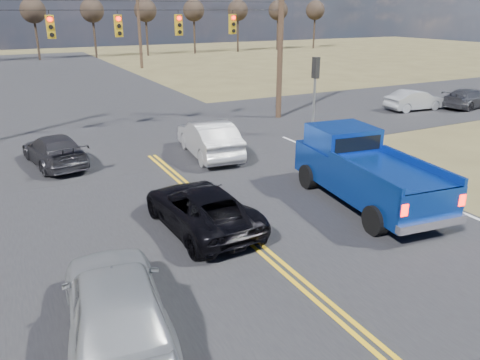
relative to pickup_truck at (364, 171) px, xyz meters
name	(u,v)px	position (x,y,z in m)	size (l,w,h in m)	color
ground	(379,351)	(-4.62, -5.78, -1.10)	(160.00, 160.00, 0.00)	brown
road_main	(185,185)	(-4.62, 4.22, -1.10)	(14.00, 120.00, 0.02)	#28282B
road_cross	(128,136)	(-4.62, 12.22, -1.10)	(120.00, 12.00, 0.02)	#28282B
signal_gantry	(131,31)	(-4.12, 12.01, 3.97)	(19.60, 4.83, 10.00)	#473323
utility_poles	(124,28)	(-4.62, 11.22, 4.13)	(19.60, 58.32, 10.00)	#473323
treeline	(83,15)	(-4.62, 21.18, 4.60)	(87.00, 117.80, 7.40)	#33261C
pickup_truck	(364,171)	(0.00, 0.00, 0.00)	(2.97, 6.25, 2.27)	black
silver_suv	(116,303)	(-8.84, -3.12, -0.31)	(1.86, 4.62, 1.58)	#A3A6AA
black_suv	(201,208)	(-5.49, 0.64, -0.46)	(2.13, 4.61, 1.28)	black
white_car_queue	(209,138)	(-2.35, 7.12, -0.32)	(1.65, 4.74, 1.56)	#BBBBBB
dgrey_car_queue	(54,150)	(-8.48, 8.83, -0.47)	(1.77, 4.34, 1.26)	#303034
cross_car_east_near	(415,100)	(13.18, 10.08, -0.46)	(3.90, 1.36, 1.29)	#B0B4B8
cross_car_east_far	(469,98)	(16.85, 9.01, -0.48)	(4.25, 1.73, 1.23)	#38383E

